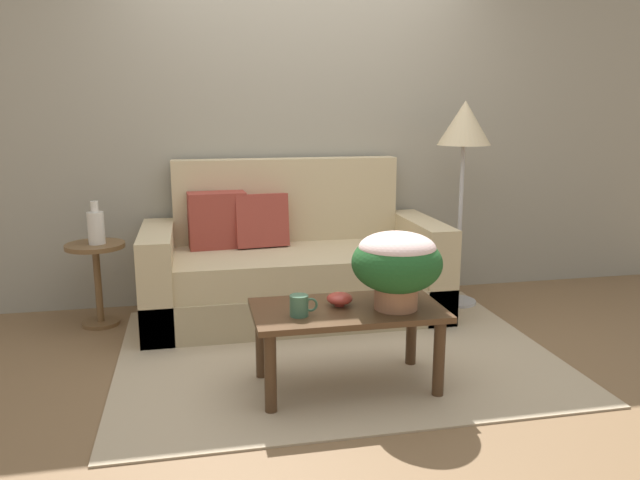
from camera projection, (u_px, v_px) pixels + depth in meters
The scene contains 11 objects.
ground_plane at pixel (339, 359), 3.55m from camera, with size 14.00×14.00×0.00m, color brown.
wall_back at pixel (298, 106), 4.51m from camera, with size 6.40×0.12×2.86m, color gray.
area_rug at pixel (335, 352), 3.65m from camera, with size 2.48×1.93×0.01m, color tan.
couch at pixel (292, 268), 4.26m from camera, with size 2.01×0.88×1.06m.
coffee_table at pixel (347, 321), 3.13m from camera, with size 0.96×0.51×0.43m.
side_table at pixel (97, 269), 4.04m from camera, with size 0.38×0.38×0.55m.
floor_lamp at pixel (464, 135), 4.29m from camera, with size 0.37×0.37×1.47m.
potted_plant at pixel (397, 261), 3.05m from camera, with size 0.45×0.45×0.39m.
coffee_mug at pixel (300, 306), 2.97m from camera, with size 0.14×0.09×0.10m.
snack_bowl at pixel (340, 299), 3.13m from camera, with size 0.13×0.13×0.07m.
table_vase at pixel (96, 227), 3.97m from camera, with size 0.11×0.11×0.28m.
Camera 1 is at (-0.78, -3.23, 1.42)m, focal length 34.65 mm.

